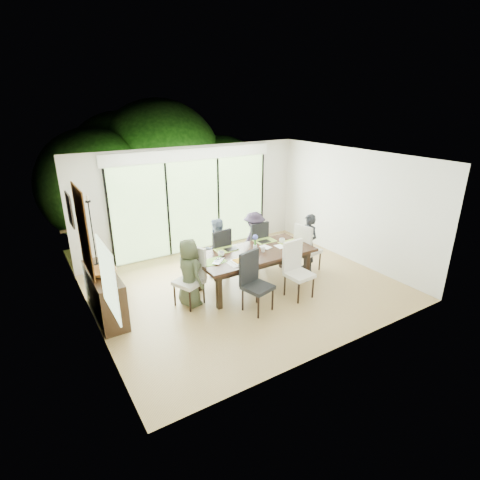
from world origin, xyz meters
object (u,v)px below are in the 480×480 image
person_right_end (308,243)px  person_far_right (254,240)px  chair_right_end (309,247)px  sideboard (105,294)px  table_top (254,253)px  chair_far_left (216,252)px  cup_a (221,254)px  chair_far_right (254,243)px  chair_left_end (189,278)px  person_far_left (216,248)px  laptop (221,261)px  cup_c (282,241)px  cup_b (263,250)px  chair_near_right (300,271)px  chair_near_left (258,283)px  vase (255,248)px

person_right_end → person_far_right: size_ratio=1.00×
chair_right_end → sideboard: bearing=73.7°
table_top → chair_far_left: 0.98m
chair_far_left → cup_a: chair_far_left is taller
chair_far_left → chair_far_right: bearing=170.8°
chair_left_end → person_far_right: size_ratio=0.85×
chair_right_end → person_far_left: person_far_left is taller
table_top → laptop: laptop is taller
cup_a → table_top: bearing=-12.1°
table_top → cup_c: size_ratio=19.35×
person_far_right → chair_right_end: bearing=129.2°
chair_far_right → cup_b: chair_far_right is taller
sideboard → chair_far_left: bearing=9.0°
chair_far_left → person_far_left: bearing=80.8°
chair_far_left → person_far_right: 1.01m
chair_far_left → person_far_right: size_ratio=0.85×
chair_far_left → person_far_right: bearing=169.7°
cup_a → sideboard: (-2.26, 0.30, -0.40)m
cup_a → person_far_left: bearing=69.8°
table_top → person_far_left: 0.95m
person_right_end → cup_a: person_right_end is taller
table_top → chair_right_end: 1.51m
chair_near_right → person_far_left: (-0.95, 1.70, 0.10)m
chair_right_end → laptop: bearing=81.9°
chair_near_left → vase: size_ratio=9.17×
chair_right_end → person_far_right: size_ratio=0.85×
cup_c → vase: bearing=-176.2°
chair_left_end → person_right_end: 2.98m
chair_far_left → cup_b: (0.60, -0.95, 0.26)m
person_far_right → cup_c: 0.79m
person_far_left → cup_c: size_ratio=10.40×
laptop → chair_near_left: bearing=-107.4°
chair_left_end → chair_far_right: size_ratio=1.00×
table_top → cup_b: cup_b is taller
table_top → laptop: (-0.85, -0.10, 0.04)m
cup_a → cup_b: 0.89m
laptop → cup_a: bearing=17.2°
chair_far_right → chair_near_left: size_ratio=1.00×
chair_near_right → cup_a: chair_near_right is taller
chair_near_left → chair_near_right: (1.00, 0.00, 0.00)m
vase → sideboard: vase is taller
chair_far_right → person_far_right: bearing=88.2°
person_right_end → sideboard: size_ratio=0.88×
chair_far_right → cup_b: bearing=65.3°
chair_near_left → chair_near_right: size_ratio=1.00×
chair_left_end → sideboard: size_ratio=0.75×
chair_far_right → chair_near_right: same height
person_far_right → vase: size_ratio=10.75×
vase → chair_far_right: bearing=58.0°
sideboard → person_far_right: bearing=6.1°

